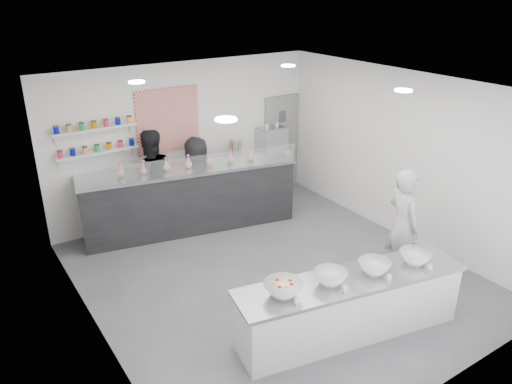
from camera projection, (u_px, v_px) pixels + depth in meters
floor at (274, 275)px, 8.00m from camera, size 6.00×6.00×0.00m
ceiling at (277, 88)px, 6.83m from camera, size 6.00×6.00×0.00m
back_wall at (186, 140)px, 9.71m from camera, size 5.50×0.00×5.50m
left_wall at (90, 237)px, 6.01m from camera, size 0.00×6.00×6.00m
right_wall at (402, 156)px, 8.81m from camera, size 0.00×6.00×6.00m
back_door at (281, 143)px, 11.04m from camera, size 0.88×0.04×2.10m
pattern_panel at (168, 120)px, 9.34m from camera, size 1.25×0.03×1.20m
jar_shelf_lower at (97, 152)px, 8.70m from camera, size 1.45×0.22×0.04m
jar_shelf_upper at (94, 129)px, 8.54m from camera, size 1.45×0.22×0.04m
preserve_jars at (96, 137)px, 8.58m from camera, size 1.45×0.10×0.56m
downlight_0 at (226, 119)px, 5.35m from camera, size 0.24×0.24×0.02m
downlight_1 at (403, 90)px, 6.78m from camera, size 0.24×0.24×0.02m
downlight_2 at (137, 82)px, 7.35m from camera, size 0.24×0.24×0.02m
downlight_3 at (288, 66)px, 8.78m from camera, size 0.24×0.24×0.02m
prep_counter at (350, 306)px, 6.53m from camera, size 3.20×1.31×0.85m
back_bar at (190, 199)px, 9.28m from camera, size 4.03×1.53×1.23m
sneeze_guard at (193, 165)px, 8.68m from camera, size 3.82×0.82×0.33m
espresso_ledge at (258, 175)px, 10.72m from camera, size 1.39×0.44×1.04m
espresso_machine at (272, 139)px, 10.61m from camera, size 0.60×0.41×0.46m
cup_stacks at (236, 148)px, 10.17m from camera, size 0.24×0.24×0.35m
prep_bowls at (353, 272)px, 6.33m from camera, size 2.43×0.98×0.17m
label_cards at (389, 293)px, 6.00m from camera, size 2.01×0.04×0.07m
cookie_bags at (188, 161)px, 8.99m from camera, size 2.51×0.65×0.25m
woman_prep at (403, 225)px, 7.63m from camera, size 0.56×0.74×1.82m
staff_left at (151, 181)px, 9.14m from camera, size 1.02×0.83×1.94m
staff_right at (197, 180)px, 9.54m from camera, size 0.83×0.54×1.69m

